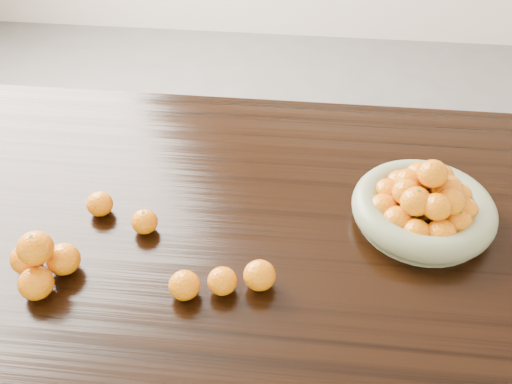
# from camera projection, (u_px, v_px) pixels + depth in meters

# --- Properties ---
(ground) EXTENTS (5.00, 5.00, 0.00)m
(ground) POSITION_uv_depth(u_px,v_px,m) (271.00, 381.00, 1.85)
(ground) COLOR #605D5A
(ground) RESTS_ON ground
(dining_table) EXTENTS (2.00, 1.00, 0.75)m
(dining_table) POSITION_uv_depth(u_px,v_px,m) (275.00, 239.00, 1.41)
(dining_table) COLOR black
(dining_table) RESTS_ON ground
(fruit_bowl) EXTENTS (0.33, 0.33, 0.17)m
(fruit_bowl) POSITION_uv_depth(u_px,v_px,m) (424.00, 205.00, 1.30)
(fruit_bowl) COLOR gray
(fruit_bowl) RESTS_ON dining_table
(orange_pyramid) EXTENTS (0.15, 0.14, 0.12)m
(orange_pyramid) POSITION_uv_depth(u_px,v_px,m) (41.00, 262.00, 1.17)
(orange_pyramid) COLOR orange
(orange_pyramid) RESTS_ON dining_table
(loose_orange_0) EXTENTS (0.06, 0.06, 0.06)m
(loose_orange_0) POSITION_uv_depth(u_px,v_px,m) (145.00, 222.00, 1.29)
(loose_orange_0) COLOR orange
(loose_orange_0) RESTS_ON dining_table
(loose_orange_1) EXTENTS (0.06, 0.06, 0.06)m
(loose_orange_1) POSITION_uv_depth(u_px,v_px,m) (184.00, 285.00, 1.15)
(loose_orange_1) COLOR orange
(loose_orange_1) RESTS_ON dining_table
(loose_orange_2) EXTENTS (0.07, 0.07, 0.06)m
(loose_orange_2) POSITION_uv_depth(u_px,v_px,m) (260.00, 275.00, 1.17)
(loose_orange_2) COLOR orange
(loose_orange_2) RESTS_ON dining_table
(loose_orange_3) EXTENTS (0.06, 0.06, 0.06)m
(loose_orange_3) POSITION_uv_depth(u_px,v_px,m) (100.00, 204.00, 1.34)
(loose_orange_3) COLOR orange
(loose_orange_3) RESTS_ON dining_table
(loose_orange_4) EXTENTS (0.06, 0.06, 0.06)m
(loose_orange_4) POSITION_uv_depth(u_px,v_px,m) (222.00, 281.00, 1.16)
(loose_orange_4) COLOR orange
(loose_orange_4) RESTS_ON dining_table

